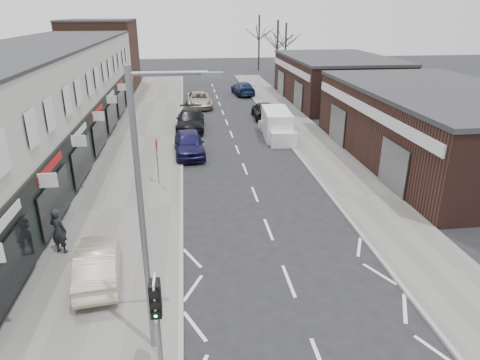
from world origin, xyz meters
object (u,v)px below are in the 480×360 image
object	(u,v)px
traffic_light	(156,307)
pedestrian	(59,231)
white_van	(277,125)
parked_car_left_b	(190,120)
sedan_on_pavement	(98,263)
parked_car_left_c	(199,100)
parked_car_right_a	(273,127)
street_lamp	(148,206)
parked_car_left_a	(189,143)
warning_sign	(157,148)
parked_car_right_c	(243,88)
parked_car_right_b	(264,110)

from	to	relation	value
traffic_light	pedestrian	world-z (taller)	traffic_light
white_van	parked_car_left_b	distance (m)	7.34
white_van	sedan_on_pavement	world-z (taller)	white_van
parked_car_left_c	parked_car_right_a	bearing A→B (deg)	-67.32
parked_car_left_c	street_lamp	bearing A→B (deg)	-96.89
parked_car_right_a	pedestrian	bearing A→B (deg)	48.90
pedestrian	parked_car_left_a	bearing A→B (deg)	-89.61
warning_sign	parked_car_right_a	xyz separation A→B (m)	(8.39, 9.29, -1.52)
pedestrian	parked_car_right_c	size ratio (longest dim) A/B	0.38
white_van	parked_car_right_c	distance (m)	18.18
pedestrian	parked_car_left_c	distance (m)	28.47
warning_sign	parked_car_left_c	bearing A→B (deg)	81.84
sedan_on_pavement	parked_car_right_c	size ratio (longest dim) A/B	0.80
sedan_on_pavement	parked_car_left_b	bearing A→B (deg)	-106.91
pedestrian	parked_car_left_c	world-z (taller)	pedestrian
street_lamp	parked_car_left_c	world-z (taller)	street_lamp
warning_sign	white_van	xyz separation A→B (m)	(8.56, 8.70, -1.20)
parked_car_left_a	parked_car_left_c	xyz separation A→B (m)	(1.20, 15.44, -0.08)
parked_car_left_a	parked_car_right_c	distance (m)	22.64
sedan_on_pavement	white_van	bearing A→B (deg)	-126.93
street_lamp	parked_car_left_c	bearing A→B (deg)	86.02
white_van	parked_car_left_b	xyz separation A→B (m)	(-6.61, 3.20, -0.19)
sedan_on_pavement	parked_car_right_c	xyz separation A→B (m)	(10.01, 36.04, -0.05)
parked_car_right_a	parked_car_right_c	bearing A→B (deg)	-94.64
traffic_light	parked_car_left_a	size ratio (longest dim) A/B	0.64
traffic_light	parked_car_left_a	distance (m)	19.31
traffic_light	parked_car_right_b	size ratio (longest dim) A/B	0.67
warning_sign	parked_car_right_c	size ratio (longest dim) A/B	0.53
white_van	sedan_on_pavement	distance (m)	20.60
street_lamp	parked_car_right_a	distance (m)	23.75
warning_sign	pedestrian	distance (m)	8.00
warning_sign	pedestrian	world-z (taller)	warning_sign
street_lamp	white_van	xyz separation A→B (m)	(7.93, 21.50, -3.62)
parked_car_left_a	parked_car_left_b	world-z (taller)	parked_car_left_a
sedan_on_pavement	parked_car_left_c	xyz separation A→B (m)	(4.67, 29.80, -0.05)
parked_car_left_c	parked_car_right_b	distance (m)	8.00
parked_car_left_b	warning_sign	bearing A→B (deg)	-96.69
traffic_light	white_van	size ratio (longest dim) A/B	0.56
parked_car_right_c	parked_car_left_c	bearing A→B (deg)	44.63
parked_car_left_b	sedan_on_pavement	bearing A→B (deg)	-97.23
street_lamp	sedan_on_pavement	xyz separation A→B (m)	(-2.34, 3.64, -3.83)
parked_car_right_c	parked_car_left_a	bearing A→B (deg)	68.43
pedestrian	parked_car_right_a	xyz separation A→B (m)	(11.96, 16.36, -0.40)
traffic_light	street_lamp	xyz separation A→B (m)	(-0.13, 1.22, 2.20)
pedestrian	parked_car_left_b	size ratio (longest dim) A/B	0.35
parked_car_left_b	parked_car_right_a	xyz separation A→B (m)	(6.44, -2.61, -0.12)
street_lamp	parked_car_right_b	size ratio (longest dim) A/B	1.74
sedan_on_pavement	traffic_light	bearing A→B (deg)	109.89
street_lamp	parked_car_left_a	size ratio (longest dim) A/B	1.65
parked_car_left_a	parked_car_left_c	size ratio (longest dim) A/B	0.91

